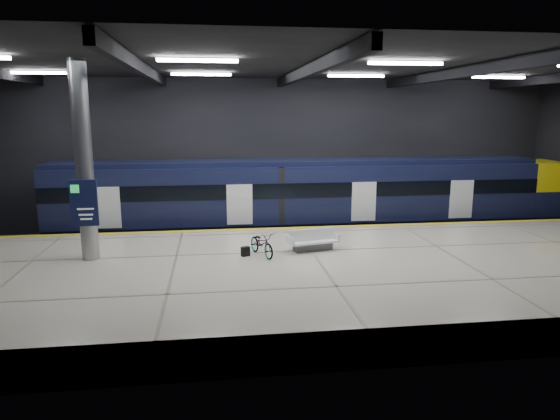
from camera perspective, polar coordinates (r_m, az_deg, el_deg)
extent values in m
plane|color=black|center=(20.22, 2.98, -6.88)|extent=(30.00, 30.00, 0.00)
cube|color=black|center=(27.23, -0.05, 6.38)|extent=(30.00, 0.10, 8.00)
cube|color=black|center=(11.69, 10.38, -0.10)|extent=(30.00, 0.10, 8.00)
cube|color=black|center=(19.32, 3.22, 16.32)|extent=(30.00, 16.00, 0.10)
cube|color=black|center=(19.11, -15.43, 15.26)|extent=(0.25, 16.00, 0.40)
cube|color=black|center=(19.30, 3.22, 15.58)|extent=(0.25, 16.00, 0.40)
cube|color=black|center=(21.24, 19.87, 14.55)|extent=(0.25, 16.00, 0.40)
cube|color=white|center=(16.98, -9.39, 16.51)|extent=(2.60, 0.18, 0.10)
cube|color=white|center=(18.21, 14.15, 15.96)|extent=(2.60, 0.18, 0.10)
cube|color=white|center=(24.12, -26.34, 13.89)|extent=(2.60, 0.18, 0.10)
cube|color=white|center=(22.96, -8.96, 15.07)|extent=(2.60, 0.18, 0.10)
cube|color=white|center=(23.88, 8.68, 14.92)|extent=(2.60, 0.18, 0.10)
cube|color=white|center=(26.68, 23.71, 13.72)|extent=(2.60, 0.18, 0.10)
cube|color=beige|center=(17.72, 4.49, -7.65)|extent=(30.00, 11.00, 1.10)
cube|color=gold|center=(22.53, 1.72, -2.07)|extent=(30.00, 0.40, 0.01)
cube|color=gray|center=(24.72, 0.94, -3.33)|extent=(30.00, 0.08, 0.16)
cube|color=gray|center=(26.11, 0.47, -2.55)|extent=(30.00, 0.08, 0.16)
cube|color=black|center=(25.39, 2.01, -1.85)|extent=(24.00, 2.58, 0.80)
cube|color=black|center=(25.06, 2.04, 2.11)|extent=(24.00, 2.80, 2.75)
cube|color=black|center=(24.87, 2.07, 5.51)|extent=(24.00, 2.30, 0.24)
cube|color=black|center=(23.64, 2.62, 2.24)|extent=(24.00, 0.04, 0.70)
cube|color=white|center=(24.44, 9.55, 0.96)|extent=(1.20, 0.05, 1.90)
cube|color=yellow|center=(30.09, 27.27, 2.39)|extent=(2.00, 2.80, 2.75)
cube|color=black|center=(30.24, 27.77, 2.72)|extent=(1.60, 2.38, 0.80)
cube|color=#595B60|center=(18.99, 3.75, -4.19)|extent=(1.53, 0.76, 0.27)
cube|color=white|center=(18.93, 3.76, -3.58)|extent=(1.95, 1.15, 0.07)
cube|color=white|center=(18.87, 3.77, -2.82)|extent=(1.80, 0.47, 0.46)
cube|color=white|center=(18.56, 1.17, -3.50)|extent=(0.22, 0.77, 0.27)
cube|color=white|center=(19.28, 6.26, -3.01)|extent=(0.22, 0.77, 0.27)
imported|color=#99999E|center=(18.18, -2.09, -3.84)|extent=(1.18, 1.81, 0.90)
cube|color=black|center=(18.21, -3.97, -4.74)|extent=(0.35, 0.28, 0.35)
cylinder|color=#9EA0A5|center=(18.51, -21.49, 5.11)|extent=(0.60, 0.60, 6.90)
cube|color=#11173E|center=(18.28, -21.50, 0.76)|extent=(0.90, 0.12, 1.60)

